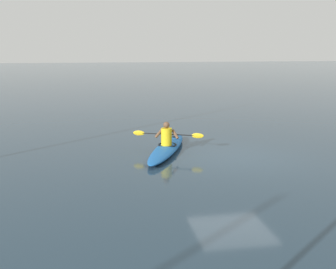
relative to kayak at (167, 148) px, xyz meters
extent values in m
plane|color=#233847|center=(-1.98, 1.00, -0.13)|extent=(160.00, 160.00, 0.00)
ellipsoid|color=#1959A5|center=(0.00, 0.00, 0.00)|extent=(2.27, 4.18, 0.26)
torus|color=black|center=(-0.02, -0.05, 0.11)|extent=(0.82, 0.82, 0.04)
cylinder|color=black|center=(-0.49, -1.17, 0.12)|extent=(0.18, 0.18, 0.02)
cylinder|color=yellow|center=(0.03, 0.08, 0.41)|extent=(0.35, 0.35, 0.57)
sphere|color=brown|center=(0.03, 0.08, 0.80)|extent=(0.21, 0.21, 0.21)
cylinder|color=black|center=(-0.05, -0.11, 0.45)|extent=(1.86, 0.80, 0.03)
ellipsoid|color=gold|center=(0.88, -0.49, 0.45)|extent=(0.38, 0.19, 0.17)
ellipsoid|color=gold|center=(-0.97, 0.28, 0.45)|extent=(0.38, 0.19, 0.17)
cylinder|color=brown|center=(0.26, -0.10, 0.49)|extent=(0.32, 0.16, 0.34)
cylinder|color=brown|center=(-0.25, 0.11, 0.49)|extent=(0.24, 0.27, 0.34)
camera|label=1|loc=(2.28, 13.07, 3.31)|focal=44.09mm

